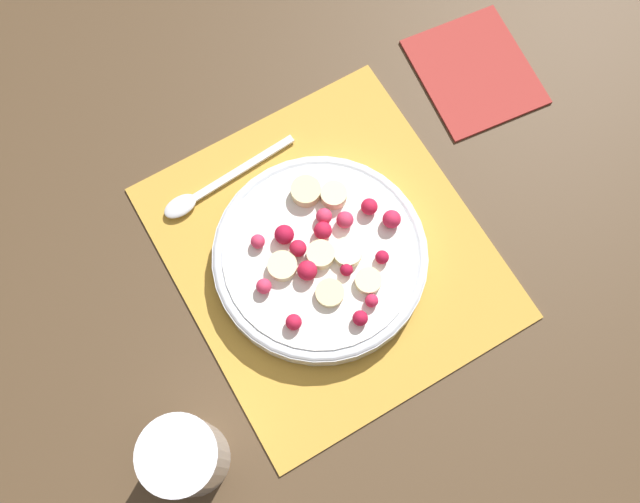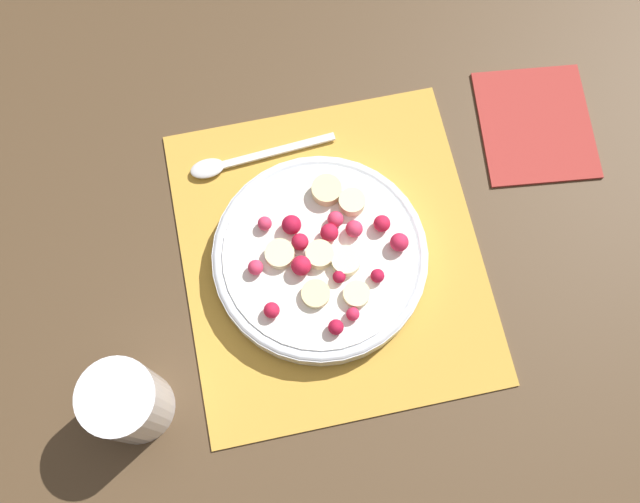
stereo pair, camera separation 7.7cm
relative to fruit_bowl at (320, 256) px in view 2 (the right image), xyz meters
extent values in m
plane|color=#4C3823|center=(-0.01, 0.01, -0.02)|extent=(3.00, 3.00, 0.00)
cube|color=gold|center=(-0.01, 0.01, -0.02)|extent=(0.37, 0.34, 0.01)
cylinder|color=silver|center=(0.00, 0.00, -0.01)|extent=(0.24, 0.24, 0.03)
torus|color=silver|center=(0.00, 0.00, 0.00)|extent=(0.24, 0.24, 0.01)
cylinder|color=white|center=(0.00, 0.00, 0.01)|extent=(0.22, 0.22, 0.00)
cylinder|color=beige|center=(0.05, 0.03, 0.02)|extent=(0.04, 0.04, 0.01)
cylinder|color=beige|center=(0.00, 0.00, 0.02)|extent=(0.04, 0.04, 0.01)
cylinder|color=beige|center=(-0.05, 0.05, 0.02)|extent=(0.04, 0.04, 0.01)
cylinder|color=#F4EAB7|center=(0.02, 0.03, 0.02)|extent=(0.04, 0.04, 0.01)
cylinder|color=beige|center=(-0.01, -0.04, 0.02)|extent=(0.05, 0.05, 0.01)
cylinder|color=beige|center=(0.05, -0.01, 0.02)|extent=(0.04, 0.04, 0.01)
cylinder|color=beige|center=(-0.07, 0.02, 0.02)|extent=(0.05, 0.05, 0.01)
sphere|color=#B21433|center=(-0.04, -0.03, 0.02)|extent=(0.02, 0.02, 0.02)
sphere|color=#DB3356|center=(-0.03, 0.02, 0.02)|extent=(0.02, 0.02, 0.02)
sphere|color=#DB3356|center=(-0.04, -0.05, 0.02)|extent=(0.02, 0.02, 0.02)
sphere|color=red|center=(-0.02, 0.01, 0.02)|extent=(0.02, 0.02, 0.02)
sphere|color=#B21433|center=(0.03, 0.01, 0.02)|extent=(0.01, 0.01, 0.01)
sphere|color=#D12347|center=(0.01, 0.09, 0.02)|extent=(0.02, 0.02, 0.02)
sphere|color=red|center=(0.01, -0.02, 0.02)|extent=(0.02, 0.02, 0.02)
sphere|color=#B21433|center=(0.04, 0.05, 0.02)|extent=(0.02, 0.02, 0.02)
sphere|color=red|center=(-0.02, 0.07, 0.02)|extent=(0.02, 0.02, 0.02)
sphere|color=#D12347|center=(0.08, 0.02, 0.02)|extent=(0.01, 0.01, 0.01)
sphere|color=#B21433|center=(0.09, 0.00, 0.02)|extent=(0.02, 0.02, 0.02)
sphere|color=red|center=(-0.01, -0.02, 0.02)|extent=(0.02, 0.02, 0.02)
sphere|color=#DB3356|center=(0.00, -0.07, 0.02)|extent=(0.02, 0.02, 0.02)
sphere|color=#DB3356|center=(-0.02, 0.04, 0.02)|extent=(0.02, 0.02, 0.02)
sphere|color=red|center=(0.05, -0.06, 0.02)|extent=(0.02, 0.02, 0.02)
cube|color=silver|center=(-0.14, -0.02, -0.02)|extent=(0.02, 0.14, 0.00)
ellipsoid|color=silver|center=(-0.14, -0.11, -0.01)|extent=(0.03, 0.04, 0.01)
cylinder|color=white|center=(0.12, -0.22, 0.03)|extent=(0.08, 0.08, 0.10)
cube|color=#A3332D|center=(-0.12, 0.29, -0.02)|extent=(0.17, 0.15, 0.01)
camera|label=1|loc=(0.21, -0.12, 0.75)|focal=40.00mm
camera|label=2|loc=(0.24, -0.05, 0.75)|focal=40.00mm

